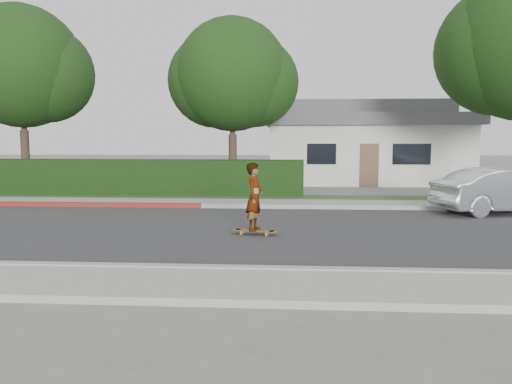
% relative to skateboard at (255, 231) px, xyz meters
% --- Properties ---
extents(ground, '(120.00, 120.00, 0.00)m').
position_rel_skateboard_xyz_m(ground, '(-3.12, 0.53, -0.10)').
color(ground, slate).
rests_on(ground, ground).
extents(road, '(60.00, 8.00, 0.01)m').
position_rel_skateboard_xyz_m(road, '(-3.12, 0.53, -0.10)').
color(road, '#2D2D30').
rests_on(road, ground).
extents(curb_near, '(60.00, 0.20, 0.15)m').
position_rel_skateboard_xyz_m(curb_near, '(-3.12, -3.57, -0.03)').
color(curb_near, '#9E9E99').
rests_on(curb_near, ground).
extents(sidewalk_near, '(60.00, 1.60, 0.12)m').
position_rel_skateboard_xyz_m(sidewalk_near, '(-3.12, -4.47, -0.04)').
color(sidewalk_near, gray).
rests_on(sidewalk_near, ground).
extents(curb_far, '(60.00, 0.20, 0.15)m').
position_rel_skateboard_xyz_m(curb_far, '(-3.12, 4.63, -0.03)').
color(curb_far, '#9E9E99').
rests_on(curb_far, ground).
extents(curb_red_section, '(12.00, 0.21, 0.15)m').
position_rel_skateboard_xyz_m(curb_red_section, '(-8.12, 4.63, -0.02)').
color(curb_red_section, maroon).
rests_on(curb_red_section, ground).
extents(sidewalk_far, '(60.00, 1.60, 0.12)m').
position_rel_skateboard_xyz_m(sidewalk_far, '(-3.12, 5.53, -0.04)').
color(sidewalk_far, gray).
rests_on(sidewalk_far, ground).
extents(planting_strip, '(60.00, 1.60, 0.10)m').
position_rel_skateboard_xyz_m(planting_strip, '(-3.12, 7.13, -0.05)').
color(planting_strip, '#2D4C1E').
rests_on(planting_strip, ground).
extents(hedge, '(15.00, 1.00, 1.50)m').
position_rel_skateboard_xyz_m(hedge, '(-6.12, 7.73, 0.65)').
color(hedge, black).
rests_on(hedge, ground).
extents(tree_left, '(5.99, 5.21, 8.00)m').
position_rel_skateboard_xyz_m(tree_left, '(-10.64, 9.22, 5.16)').
color(tree_left, '#33261C').
rests_on(tree_left, ground).
extents(tree_center, '(5.66, 4.84, 7.44)m').
position_rel_skateboard_xyz_m(tree_center, '(-1.64, 9.72, 4.80)').
color(tree_center, '#33261C').
rests_on(tree_center, ground).
extents(house, '(10.60, 8.60, 4.30)m').
position_rel_skateboard_xyz_m(house, '(4.88, 16.53, 1.99)').
color(house, beige).
rests_on(house, ground).
extents(skateboard, '(1.19, 0.45, 0.11)m').
position_rel_skateboard_xyz_m(skateboard, '(0.00, 0.00, 0.00)').
color(skateboard, '#CB7238').
rests_on(skateboard, ground).
extents(skateboarder, '(0.52, 0.67, 1.64)m').
position_rel_skateboard_xyz_m(skateboarder, '(0.00, 0.00, 0.84)').
color(skateboarder, white).
rests_on(skateboarder, skateboard).
extents(car_silver, '(4.56, 2.68, 1.42)m').
position_rel_skateboard_xyz_m(car_silver, '(7.49, 4.03, 0.61)').
color(car_silver, silver).
rests_on(car_silver, ground).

